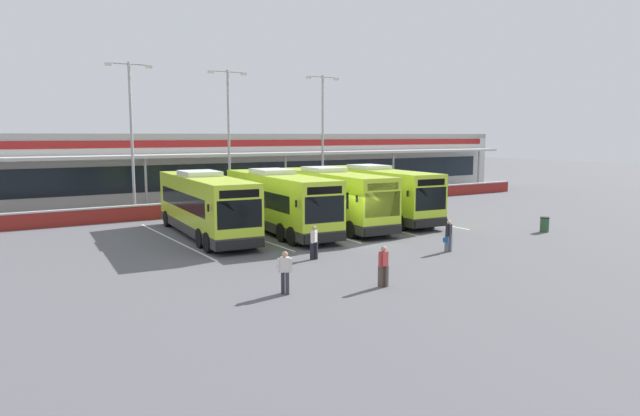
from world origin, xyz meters
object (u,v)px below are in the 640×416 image
Objects in this scene: lamp_post_east at (323,130)px; pedestrian_near_bin at (314,241)px; pedestrian_child at (383,265)px; coach_bus_right_centre at (376,194)px; coach_bus_leftmost at (205,206)px; coach_bus_centre at (331,198)px; pedestrian_in_dark_coat at (285,271)px; coach_bus_left_centre at (278,202)px; litter_bin at (545,224)px; lamp_post_west at (131,129)px; lamp_post_centre at (229,130)px; pedestrian_with_handbag at (449,235)px.

pedestrian_near_bin is at bearing -123.60° from lamp_post_east.
lamp_post_east is (13.22, 25.07, 5.42)m from pedestrian_child.
coach_bus_right_centre is at bearing 39.61° from pedestrian_near_bin.
coach_bus_centre is (8.38, -0.63, 0.00)m from coach_bus_leftmost.
coach_bus_right_centre is at bearing 42.17° from pedestrian_in_dark_coat.
pedestrian_child is 5.64m from pedestrian_near_bin.
coach_bus_left_centre is 13.24× the size of litter_bin.
litter_bin is (19.43, -20.18, -5.82)m from lamp_post_west.
pedestrian_with_handbag is at bearing -83.91° from lamp_post_centre.
coach_bus_leftmost is 7.60× the size of pedestrian_child.
lamp_post_centre is at bearing 176.20° from lamp_post_east.
coach_bus_centre is 1.12× the size of lamp_post_centre.
coach_bus_left_centre is 1.12× the size of lamp_post_west.
lamp_post_west reaches higher than litter_bin.
lamp_post_east is at bearing 59.75° from coach_bus_centre.
lamp_post_west is (-13.97, 10.50, 4.50)m from coach_bus_right_centre.
litter_bin is at bearing -46.08° from lamp_post_west.
coach_bus_right_centre is 7.60× the size of pedestrian_child.
coach_bus_right_centre is at bearing 70.71° from pedestrian_with_handbag.
coach_bus_right_centre is at bearing -61.51° from lamp_post_centre.
lamp_post_centre is (2.00, 12.07, 4.50)m from coach_bus_left_centre.
coach_bus_leftmost is at bearing 103.61° from pedestrian_near_bin.
pedestrian_in_dark_coat is at bearing -167.66° from pedestrian_with_handbag.
coach_bus_left_centre is at bearing -99.42° from lamp_post_centre.
pedestrian_with_handbag is at bearing 12.34° from pedestrian_in_dark_coat.
lamp_post_centre is 24.69m from litter_bin.
pedestrian_with_handbag is 1.00× the size of pedestrian_in_dark_coat.
coach_bus_centre is 7.60× the size of pedestrian_near_bin.
lamp_post_centre is at bearing 99.15° from coach_bus_centre.
lamp_post_centre is at bearing 60.33° from coach_bus_leftmost.
coach_bus_leftmost is 4.51m from coach_bus_left_centre.
coach_bus_right_centre is 1.12× the size of lamp_post_west.
coach_bus_leftmost is at bearing -119.67° from lamp_post_centre.
pedestrian_near_bin reaches higher than litter_bin.
coach_bus_right_centre reaches higher than pedestrian_in_dark_coat.
pedestrian_with_handbag is 0.15× the size of lamp_post_west.
coach_bus_leftmost is at bearing 151.83° from litter_bin.
coach_bus_right_centre is at bearing -36.93° from lamp_post_west.
litter_bin is (15.96, -1.00, -0.41)m from pedestrian_near_bin.
lamp_post_west is at bearing 117.37° from coach_bus_left_centre.
pedestrian_child is (3.73, -1.16, 0.00)m from pedestrian_in_dark_coat.
pedestrian_with_handbag is at bearing -106.05° from lamp_post_east.
pedestrian_near_bin is at bearing 176.43° from litter_bin.
lamp_post_centre is at bearing 5.97° from lamp_post_west.
coach_bus_centre is at bearing -171.46° from coach_bus_right_centre.
pedestrian_in_dark_coat is 0.15× the size of lamp_post_west.
pedestrian_child and pedestrian_near_bin have the same top height.
pedestrian_near_bin is 0.15× the size of lamp_post_centre.
lamp_post_west is at bearing 131.21° from coach_bus_centre.
litter_bin is (9.68, -9.05, -1.32)m from coach_bus_centre.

